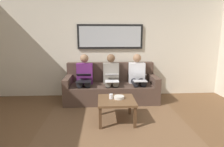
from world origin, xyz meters
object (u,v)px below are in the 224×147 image
at_px(framed_mirror, 110,37).
at_px(person_middle, 111,76).
at_px(person_left, 137,76).
at_px(person_right, 85,77).
at_px(couch, 111,88).
at_px(coffee_table, 116,102).
at_px(laptop_silver, 139,77).
at_px(laptop_white, 112,78).
at_px(laptop_black, 84,78).
at_px(bowl, 119,97).
at_px(cup, 111,96).

bearing_deg(framed_mirror, person_middle, 90.00).
bearing_deg(person_left, person_right, 0.00).
distance_m(couch, person_left, 0.71).
relative_size(coffee_table, laptop_silver, 1.93).
bearing_deg(laptop_silver, coffee_table, 56.24).
height_order(coffee_table, laptop_white, laptop_white).
bearing_deg(couch, laptop_black, 24.79).
xyz_separation_m(bowl, laptop_silver, (-0.55, -0.86, 0.18)).
bearing_deg(laptop_white, laptop_black, -0.42).
xyz_separation_m(cup, person_middle, (-0.06, -1.10, 0.14)).
xyz_separation_m(framed_mirror, person_middle, (0.00, 0.46, -0.94)).
relative_size(laptop_silver, laptop_white, 0.90).
bearing_deg(couch, coffee_table, 91.71).
xyz_separation_m(person_left, laptop_black, (1.28, 0.23, 0.02)).
bearing_deg(person_middle, laptop_black, 19.52).
xyz_separation_m(couch, framed_mirror, (0.00, -0.39, 1.24)).
bearing_deg(laptop_black, framed_mirror, -133.10).
bearing_deg(framed_mirror, person_right, 35.53).
bearing_deg(couch, laptop_silver, 153.82).
relative_size(laptop_white, person_right, 0.34).
bearing_deg(coffee_table, cup, -24.83).
distance_m(laptop_silver, person_middle, 0.69).
height_order(laptop_silver, laptop_black, laptop_black).
height_order(coffee_table, cup, cup).
bearing_deg(laptop_black, cup, 123.46).
xyz_separation_m(laptop_silver, laptop_black, (1.28, -0.02, 0.00)).
distance_m(couch, laptop_silver, 0.78).
bearing_deg(framed_mirror, coffee_table, 91.30).
bearing_deg(person_left, framed_mirror, -35.53).
relative_size(person_left, person_right, 1.00).
distance_m(coffee_table, cup, 0.15).
distance_m(cup, person_middle, 1.11).
height_order(couch, cup, couch).
relative_size(coffee_table, laptop_white, 1.74).
bearing_deg(laptop_black, person_left, -169.95).
bearing_deg(laptop_black, person_middle, -160.48).
bearing_deg(cup, person_middle, -93.12).
bearing_deg(framed_mirror, laptop_black, 46.90).
height_order(couch, coffee_table, couch).
bearing_deg(coffee_table, couch, -88.29).
relative_size(cup, person_left, 0.08).
height_order(bowl, laptop_silver, laptop_silver).
relative_size(person_middle, laptop_black, 2.86).
bearing_deg(person_left, couch, -6.13).
relative_size(person_left, laptop_white, 2.93).
relative_size(person_left, laptop_black, 2.86).
distance_m(person_left, laptop_white, 0.68).
xyz_separation_m(framed_mirror, person_left, (-0.64, 0.46, -0.94)).
bearing_deg(laptop_black, person_right, -90.00).
height_order(framed_mirror, person_middle, framed_mirror).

